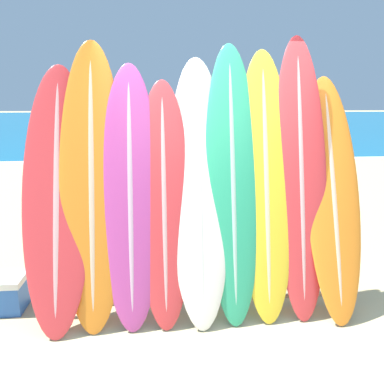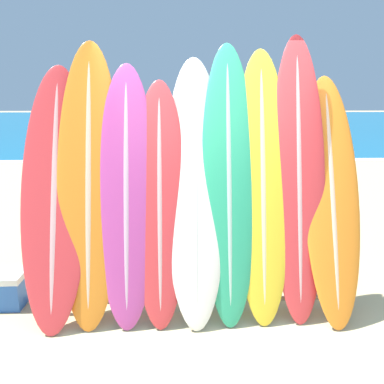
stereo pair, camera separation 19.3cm
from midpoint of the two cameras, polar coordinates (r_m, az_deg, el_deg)
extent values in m
plane|color=tan|center=(3.19, 9.69, -24.46)|extent=(160.00, 160.00, 0.00)
cube|color=#146693|center=(42.34, -1.48, 10.98)|extent=(120.00, 60.00, 0.00)
cube|color=white|center=(12.76, 0.41, 4.83)|extent=(120.00, 0.60, 0.01)
cylinder|color=gray|center=(3.71, -20.16, -10.76)|extent=(0.04, 0.04, 0.96)
cylinder|color=gray|center=(3.89, 23.21, -9.86)|extent=(0.04, 0.04, 0.96)
cylinder|color=gray|center=(3.38, 2.18, -3.98)|extent=(2.81, 0.04, 0.04)
cylinder|color=gray|center=(3.71, 2.06, -16.13)|extent=(2.81, 0.04, 0.04)
ellipsoid|color=red|center=(3.50, -18.71, -0.49)|extent=(0.60, 0.87, 2.30)
ellipsoid|color=#D59E9F|center=(3.50, -18.71, -0.49)|extent=(0.11, 0.85, 2.21)
ellipsoid|color=orange|center=(3.41, -13.86, 1.30)|extent=(0.57, 0.80, 2.51)
ellipsoid|color=beige|center=(3.41, -13.86, 1.30)|extent=(0.10, 0.78, 2.41)
ellipsoid|color=#B23D8E|center=(3.35, -8.29, -0.46)|extent=(0.53, 0.73, 2.31)
ellipsoid|color=#CAA1BE|center=(3.35, -8.29, -0.46)|extent=(0.09, 0.71, 2.22)
ellipsoid|color=red|center=(3.33, -3.26, -1.68)|extent=(0.48, 0.69, 2.16)
ellipsoid|color=#D59E9F|center=(3.33, -3.26, -1.68)|extent=(0.09, 0.68, 2.08)
ellipsoid|color=silver|center=(3.35, 2.14, 0.24)|extent=(0.55, 0.84, 2.37)
ellipsoid|color=silver|center=(3.35, 2.14, 0.24)|extent=(0.10, 0.82, 2.28)
ellipsoid|color=#289E70|center=(3.37, 7.25, 1.29)|extent=(0.50, 0.77, 2.49)
ellipsoid|color=#9AC3B3|center=(3.37, 7.25, 1.29)|extent=(0.09, 0.75, 2.39)
ellipsoid|color=yellow|center=(3.44, 12.29, 0.88)|extent=(0.51, 0.72, 2.44)
ellipsoid|color=beige|center=(3.44, 12.29, 0.88)|extent=(0.09, 0.71, 2.34)
ellipsoid|color=red|center=(3.54, 17.43, 1.97)|extent=(0.49, 0.73, 2.56)
ellipsoid|color=#D59E9F|center=(3.54, 17.43, 1.97)|extent=(0.09, 0.71, 2.46)
ellipsoid|color=orange|center=(3.66, 21.90, -0.86)|extent=(0.51, 0.88, 2.21)
ellipsoid|color=beige|center=(3.66, 21.90, -0.86)|extent=(0.09, 0.85, 2.12)
cylinder|color=#A87A5B|center=(8.94, -3.00, 3.43)|extent=(0.11, 0.11, 0.76)
cylinder|color=#A87A5B|center=(8.77, -3.06, 3.24)|extent=(0.11, 0.11, 0.76)
cube|color=#478466|center=(8.81, -3.05, 5.04)|extent=(0.14, 0.22, 0.23)
cube|color=#2D333D|center=(8.76, -3.08, 7.71)|extent=(0.16, 0.24, 0.60)
sphere|color=#A87A5B|center=(8.72, -3.12, 10.57)|extent=(0.22, 0.22, 0.22)
cylinder|color=beige|center=(10.48, 13.45, 4.82)|extent=(0.12, 0.12, 0.84)
cylinder|color=beige|center=(10.30, 13.36, 4.68)|extent=(0.12, 0.12, 0.84)
cube|color=#282D38|center=(10.35, 13.50, 6.37)|extent=(0.22, 0.27, 0.25)
cube|color=white|center=(10.30, 13.64, 8.89)|extent=(0.24, 0.30, 0.66)
sphere|color=beige|center=(10.28, 13.79, 11.59)|extent=(0.24, 0.24, 0.24)
cylinder|color=#A87A5B|center=(8.59, 11.25, 2.70)|extent=(0.10, 0.10, 0.74)
cylinder|color=#A87A5B|center=(8.45, 10.68, 2.55)|extent=(0.10, 0.10, 0.74)
cube|color=#478466|center=(8.48, 11.05, 4.35)|extent=(0.24, 0.24, 0.22)
cube|color=#3370BC|center=(8.42, 11.17, 7.04)|extent=(0.26, 0.26, 0.58)
sphere|color=#A87A5B|center=(8.39, 11.30, 9.93)|extent=(0.21, 0.21, 0.21)
camera|label=1|loc=(0.10, -88.66, 0.33)|focal=35.00mm
camera|label=2|loc=(0.10, 91.34, -0.33)|focal=35.00mm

